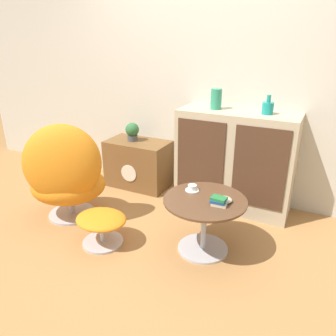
# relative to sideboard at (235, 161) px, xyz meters

# --- Properties ---
(ground_plane) EXTENTS (12.00, 12.00, 0.00)m
(ground_plane) POSITION_rel_sideboard_xyz_m (-0.47, -1.09, -0.50)
(ground_plane) COLOR #A87542
(wall_back) EXTENTS (6.40, 0.06, 2.60)m
(wall_back) POSITION_rel_sideboard_xyz_m (-0.47, 0.25, 0.80)
(wall_back) COLOR beige
(wall_back) RESTS_ON ground_plane
(sideboard) EXTENTS (1.13, 0.44, 0.99)m
(sideboard) POSITION_rel_sideboard_xyz_m (0.00, 0.00, 0.00)
(sideboard) COLOR tan
(sideboard) RESTS_ON ground_plane
(tv_console) EXTENTS (0.71, 0.42, 0.54)m
(tv_console) POSITION_rel_sideboard_xyz_m (-1.13, 0.01, -0.23)
(tv_console) COLOR brown
(tv_console) RESTS_ON ground_plane
(egg_chair) EXTENTS (0.93, 0.91, 0.97)m
(egg_chair) POSITION_rel_sideboard_xyz_m (-1.33, -0.94, -0.04)
(egg_chair) COLOR #B7B7BC
(egg_chair) RESTS_ON ground_plane
(ottoman) EXTENTS (0.44, 0.37, 0.28)m
(ottoman) POSITION_rel_sideboard_xyz_m (-0.79, -1.14, -0.30)
(ottoman) COLOR #B7B7BC
(ottoman) RESTS_ON ground_plane
(coffee_table) EXTENTS (0.66, 0.66, 0.47)m
(coffee_table) POSITION_rel_sideboard_xyz_m (0.01, -0.84, -0.18)
(coffee_table) COLOR #B7B7BC
(coffee_table) RESTS_ON ground_plane
(vase_leftmost) EXTENTS (0.11, 0.11, 0.19)m
(vase_leftmost) POSITION_rel_sideboard_xyz_m (-0.23, 0.00, 0.59)
(vase_leftmost) COLOR #2D8E6B
(vase_leftmost) RESTS_ON sideboard
(vase_inner_left) EXTENTS (0.10, 0.10, 0.17)m
(vase_inner_left) POSITION_rel_sideboard_xyz_m (0.26, 0.00, 0.55)
(vase_inner_left) COLOR teal
(vase_inner_left) RESTS_ON sideboard
(potted_plant) EXTENTS (0.15, 0.15, 0.21)m
(potted_plant) POSITION_rel_sideboard_xyz_m (-1.20, 0.01, 0.15)
(potted_plant) COLOR #4C4C51
(potted_plant) RESTS_ON tv_console
(teacup) EXTENTS (0.12, 0.12, 0.05)m
(teacup) POSITION_rel_sideboard_xyz_m (-0.14, -0.74, -0.01)
(teacup) COLOR white
(teacup) RESTS_ON coffee_table
(book_stack) EXTENTS (0.13, 0.09, 0.06)m
(book_stack) POSITION_rel_sideboard_xyz_m (0.13, -0.89, 0.00)
(book_stack) COLOR beige
(book_stack) RESTS_ON coffee_table
(bowl) EXTENTS (0.12, 0.12, 0.04)m
(bowl) POSITION_rel_sideboard_xyz_m (0.15, -0.82, -0.01)
(bowl) COLOR beige
(bowl) RESTS_ON coffee_table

